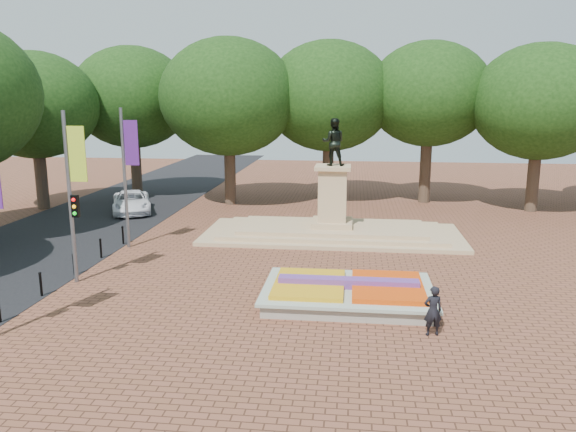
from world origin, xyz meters
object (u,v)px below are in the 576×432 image
at_px(flower_bed, 349,292).
at_px(pedestrian, 433,311).
at_px(van, 131,202).
at_px(monument, 332,221).

relative_size(flower_bed, pedestrian, 3.81).
relative_size(van, pedestrian, 3.07).
height_order(van, pedestrian, pedestrian).
relative_size(flower_bed, monument, 0.45).
xyz_separation_m(monument, van, (-13.41, 4.89, -0.18)).
distance_m(flower_bed, van, 20.75).
bearing_deg(flower_bed, monument, 95.87).
bearing_deg(pedestrian, van, -58.52).
distance_m(monument, pedestrian, 13.25).
height_order(flower_bed, pedestrian, pedestrian).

